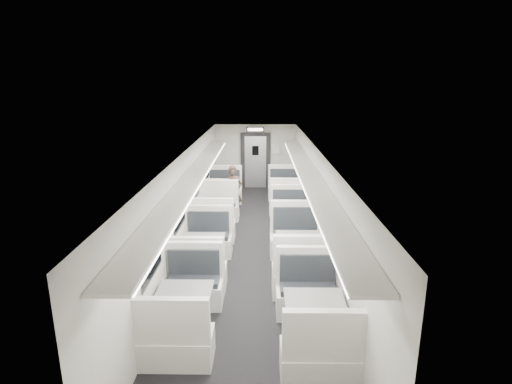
{
  "coord_description": "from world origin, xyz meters",
  "views": [
    {
      "loc": [
        0.19,
        -8.85,
        3.86
      ],
      "look_at": [
        0.07,
        1.35,
        1.08
      ],
      "focal_mm": 28.0,
      "sensor_mm": 36.0,
      "label": 1
    }
  ],
  "objects_px": {
    "booth_right_b": "(291,222)",
    "booth_right_d": "(313,319)",
    "booth_left_c": "(204,253)",
    "booth_right_c": "(299,254)",
    "booth_left_b": "(217,215)",
    "booth_left_a": "(222,197)",
    "exit_sign": "(255,129)",
    "passenger": "(233,192)",
    "vestibule_door": "(255,161)",
    "booth_right_a": "(285,194)",
    "booth_left_d": "(186,308)"
  },
  "relations": [
    {
      "from": "passenger",
      "to": "vestibule_door",
      "type": "distance_m",
      "value": 3.51
    },
    {
      "from": "booth_left_c",
      "to": "booth_right_c",
      "type": "distance_m",
      "value": 2.0
    },
    {
      "from": "booth_left_c",
      "to": "booth_right_a",
      "type": "xyz_separation_m",
      "value": [
        2.0,
        4.65,
        0.01
      ]
    },
    {
      "from": "booth_left_b",
      "to": "booth_right_d",
      "type": "bearing_deg",
      "value": -67.92
    },
    {
      "from": "booth_right_a",
      "to": "booth_right_b",
      "type": "distance_m",
      "value": 2.62
    },
    {
      "from": "booth_right_c",
      "to": "vestibule_door",
      "type": "height_order",
      "value": "vestibule_door"
    },
    {
      "from": "booth_right_b",
      "to": "booth_left_d",
      "type": "bearing_deg",
      "value": -115.6
    },
    {
      "from": "booth_left_a",
      "to": "booth_right_c",
      "type": "distance_m",
      "value": 4.75
    },
    {
      "from": "booth_right_c",
      "to": "booth_left_c",
      "type": "bearing_deg",
      "value": 177.2
    },
    {
      "from": "booth_right_c",
      "to": "passenger",
      "type": "xyz_separation_m",
      "value": [
        -1.62,
        3.63,
        0.36
      ]
    },
    {
      "from": "vestibule_door",
      "to": "booth_right_c",
      "type": "bearing_deg",
      "value": -81.96
    },
    {
      "from": "booth_left_a",
      "to": "booth_right_c",
      "type": "bearing_deg",
      "value": -65.12
    },
    {
      "from": "booth_left_b",
      "to": "booth_right_c",
      "type": "height_order",
      "value": "booth_right_c"
    },
    {
      "from": "booth_right_c",
      "to": "booth_left_d",
      "type": "bearing_deg",
      "value": -134.43
    },
    {
      "from": "booth_left_b",
      "to": "exit_sign",
      "type": "distance_m",
      "value": 4.54
    },
    {
      "from": "booth_right_b",
      "to": "booth_right_d",
      "type": "height_order",
      "value": "booth_right_d"
    },
    {
      "from": "booth_left_d",
      "to": "booth_right_a",
      "type": "bearing_deg",
      "value": 73.59
    },
    {
      "from": "booth_right_b",
      "to": "booth_right_a",
      "type": "bearing_deg",
      "value": 90.0
    },
    {
      "from": "booth_left_d",
      "to": "booth_left_c",
      "type": "bearing_deg",
      "value": 90.0
    },
    {
      "from": "booth_right_a",
      "to": "booth_right_c",
      "type": "relative_size",
      "value": 0.92
    },
    {
      "from": "booth_left_a",
      "to": "exit_sign",
      "type": "distance_m",
      "value": 3.11
    },
    {
      "from": "exit_sign",
      "to": "booth_left_a",
      "type": "bearing_deg",
      "value": -113.68
    },
    {
      "from": "booth_left_a",
      "to": "booth_left_b",
      "type": "relative_size",
      "value": 1.04
    },
    {
      "from": "booth_left_a",
      "to": "vestibule_door",
      "type": "distance_m",
      "value": 3.01
    },
    {
      "from": "booth_left_b",
      "to": "booth_right_b",
      "type": "distance_m",
      "value": 2.05
    },
    {
      "from": "booth_right_c",
      "to": "passenger",
      "type": "bearing_deg",
      "value": 114.0
    },
    {
      "from": "booth_left_d",
      "to": "booth_right_b",
      "type": "height_order",
      "value": "booth_right_b"
    },
    {
      "from": "booth_left_c",
      "to": "booth_right_c",
      "type": "xyz_separation_m",
      "value": [
        2.0,
        -0.1,
        0.04
      ]
    },
    {
      "from": "booth_right_a",
      "to": "booth_right_d",
      "type": "bearing_deg",
      "value": -90.0
    },
    {
      "from": "booth_right_d",
      "to": "booth_left_d",
      "type": "bearing_deg",
      "value": 171.48
    },
    {
      "from": "booth_left_a",
      "to": "exit_sign",
      "type": "bearing_deg",
      "value": 66.32
    },
    {
      "from": "booth_right_b",
      "to": "booth_right_d",
      "type": "relative_size",
      "value": 0.97
    },
    {
      "from": "booth_right_d",
      "to": "booth_right_a",
      "type": "bearing_deg",
      "value": 90.0
    },
    {
      "from": "booth_left_c",
      "to": "passenger",
      "type": "xyz_separation_m",
      "value": [
        0.38,
        3.53,
        0.4
      ]
    },
    {
      "from": "booth_right_d",
      "to": "passenger",
      "type": "bearing_deg",
      "value": 105.15
    },
    {
      "from": "booth_right_d",
      "to": "vestibule_door",
      "type": "xyz_separation_m",
      "value": [
        -1.0,
        9.42,
        0.65
      ]
    },
    {
      "from": "booth_right_d",
      "to": "booth_left_b",
      "type": "bearing_deg",
      "value": 112.08
    },
    {
      "from": "booth_left_a",
      "to": "booth_right_d",
      "type": "height_order",
      "value": "booth_left_a"
    },
    {
      "from": "booth_left_d",
      "to": "booth_right_b",
      "type": "distance_m",
      "value": 4.63
    },
    {
      "from": "booth_right_b",
      "to": "passenger",
      "type": "xyz_separation_m",
      "value": [
        -1.62,
        1.5,
        0.4
      ]
    },
    {
      "from": "booth_left_a",
      "to": "booth_right_d",
      "type": "distance_m",
      "value": 6.95
    },
    {
      "from": "passenger",
      "to": "booth_right_c",
      "type": "bearing_deg",
      "value": -59.44
    },
    {
      "from": "booth_left_c",
      "to": "exit_sign",
      "type": "relative_size",
      "value": 3.44
    },
    {
      "from": "booth_left_a",
      "to": "vestibule_door",
      "type": "relative_size",
      "value": 1.09
    },
    {
      "from": "booth_right_c",
      "to": "passenger",
      "type": "height_order",
      "value": "passenger"
    },
    {
      "from": "booth_left_c",
      "to": "booth_left_b",
      "type": "bearing_deg",
      "value": 90.0
    },
    {
      "from": "booth_right_c",
      "to": "booth_right_d",
      "type": "bearing_deg",
      "value": -90.0
    },
    {
      "from": "booth_right_b",
      "to": "booth_left_a",
      "type": "bearing_deg",
      "value": 132.57
    },
    {
      "from": "booth_left_c",
      "to": "booth_right_b",
      "type": "relative_size",
      "value": 1.01
    },
    {
      "from": "booth_left_b",
      "to": "vestibule_door",
      "type": "xyz_separation_m",
      "value": [
        1.0,
        4.49,
        0.65
      ]
    }
  ]
}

